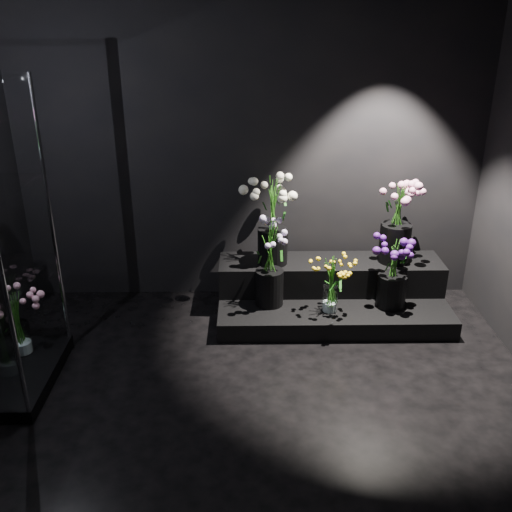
{
  "coord_description": "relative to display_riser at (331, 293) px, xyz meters",
  "views": [
    {
      "loc": [
        -0.03,
        -2.8,
        2.44
      ],
      "look_at": [
        0.03,
        1.2,
        0.71
      ],
      "focal_mm": 40.0,
      "sensor_mm": 36.0,
      "label": 1
    }
  ],
  "objects": [
    {
      "name": "display_riser",
      "position": [
        0.0,
        0.0,
        0.0
      ],
      "size": [
        1.94,
        0.86,
        0.43
      ],
      "color": "black",
      "rests_on": "floor"
    },
    {
      "name": "floor",
      "position": [
        -0.69,
        -1.61,
        -0.18
      ],
      "size": [
        4.0,
        4.0,
        0.0
      ],
      "primitive_type": "plane",
      "color": "black",
      "rests_on": "ground"
    },
    {
      "name": "bouquet_purple",
      "position": [
        0.47,
        -0.21,
        0.31
      ],
      "size": [
        0.34,
        0.34,
        0.6
      ],
      "rotation": [
        0.0,
        0.0,
        -0.11
      ],
      "color": "black",
      "rests_on": "display_riser"
    },
    {
      "name": "wall_back",
      "position": [
        -0.69,
        0.39,
        1.22
      ],
      "size": [
        4.0,
        0.0,
        4.0
      ],
      "primitive_type": "plane",
      "rotation": [
        1.57,
        0.0,
        0.0
      ],
      "color": "black",
      "rests_on": "floor"
    },
    {
      "name": "bouquet_orange_bells",
      "position": [
        -0.05,
        -0.29,
        0.23
      ],
      "size": [
        0.34,
        0.34,
        0.48
      ],
      "rotation": [
        0.0,
        0.0,
        0.4
      ],
      "color": "white",
      "rests_on": "display_riser"
    },
    {
      "name": "bouquet_lilac",
      "position": [
        -0.54,
        -0.16,
        0.4
      ],
      "size": [
        0.47,
        0.47,
        0.73
      ],
      "rotation": [
        0.0,
        0.0,
        -0.41
      ],
      "color": "black",
      "rests_on": "display_riser"
    },
    {
      "name": "bouquet_cream_roses",
      "position": [
        -0.51,
        0.08,
        0.68
      ],
      "size": [
        0.51,
        0.51,
        0.75
      ],
      "rotation": [
        0.0,
        0.0,
        0.39
      ],
      "color": "black",
      "rests_on": "display_riser"
    },
    {
      "name": "bouquet_pink_roses",
      "position": [
        0.54,
        0.1,
        0.64
      ],
      "size": [
        0.41,
        0.41,
        0.7
      ],
      "rotation": [
        0.0,
        0.0,
        -0.16
      ],
      "color": "black",
      "rests_on": "display_riser"
    },
    {
      "name": "bouquet_case_base_pink",
      "position": [
        -2.4,
        -0.77,
        0.18
      ],
      "size": [
        0.44,
        0.44,
        0.5
      ],
      "rotation": [
        0.0,
        0.0,
        0.42
      ],
      "color": "white",
      "rests_on": "display_case"
    }
  ]
}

